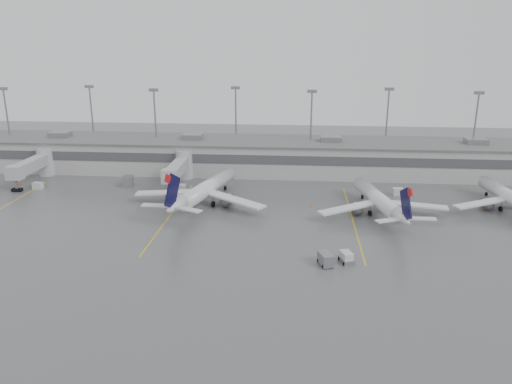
# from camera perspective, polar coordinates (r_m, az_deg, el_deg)

# --- Properties ---
(ground) EXTENTS (260.00, 260.00, 0.00)m
(ground) POSITION_cam_1_polar(r_m,az_deg,el_deg) (73.70, -0.96, -9.28)
(ground) COLOR #565659
(ground) RESTS_ON ground
(terminal) EXTENTS (152.00, 17.00, 9.45)m
(terminal) POSITION_cam_1_polar(r_m,az_deg,el_deg) (127.05, 1.68, 4.16)
(terminal) COLOR #A7A7A2
(terminal) RESTS_ON ground
(light_masts) EXTENTS (142.40, 8.00, 20.60)m
(light_masts) POSITION_cam_1_polar(r_m,az_deg,el_deg) (131.19, 1.86, 8.07)
(light_masts) COLOR gray
(light_masts) RESTS_ON ground
(jet_bridge_left) EXTENTS (4.00, 17.20, 7.00)m
(jet_bridge_left) POSITION_cam_1_polar(r_m,az_deg,el_deg) (130.84, -23.75, 2.94)
(jet_bridge_left) COLOR #9B9DA0
(jet_bridge_left) RESTS_ON ground
(jet_bridge_right) EXTENTS (4.00, 17.20, 7.00)m
(jet_bridge_right) POSITION_cam_1_polar(r_m,az_deg,el_deg) (118.24, -8.64, 2.83)
(jet_bridge_right) COLOR #9B9DA0
(jet_bridge_right) RESTS_ON ground
(stand_markings) EXTENTS (105.25, 40.00, 0.01)m
(stand_markings) POSITION_cam_1_polar(r_m,az_deg,el_deg) (95.68, 0.50, -2.87)
(stand_markings) COLOR yellow
(stand_markings) RESTS_ON ground
(jet_mid_left) EXTENTS (27.54, 31.28, 10.32)m
(jet_mid_left) POSITION_cam_1_polar(r_m,az_deg,el_deg) (102.19, -5.97, 0.25)
(jet_mid_left) COLOR silver
(jet_mid_left) RESTS_ON ground
(jet_mid_right) EXTENTS (25.10, 28.42, 9.30)m
(jet_mid_right) POSITION_cam_1_polar(r_m,az_deg,el_deg) (99.07, 13.97, -0.92)
(jet_mid_right) COLOR silver
(jet_mid_right) RESTS_ON ground
(jet_far_right) EXTENTS (24.44, 27.53, 8.92)m
(jet_far_right) POSITION_cam_1_polar(r_m,az_deg,el_deg) (110.59, 27.07, -0.51)
(jet_far_right) COLOR silver
(jet_far_right) RESTS_ON ground
(baggage_tug) EXTENTS (2.43, 3.06, 1.73)m
(baggage_tug) POSITION_cam_1_polar(r_m,az_deg,el_deg) (77.99, 10.28, -7.47)
(baggage_tug) COLOR silver
(baggage_tug) RESTS_ON ground
(baggage_cart) EXTENTS (2.55, 3.36, 1.91)m
(baggage_cart) POSITION_cam_1_polar(r_m,az_deg,el_deg) (76.51, 7.96, -7.58)
(baggage_cart) COLOR slate
(baggage_cart) RESTS_ON ground
(gse_uld_a) EXTENTS (2.26, 1.62, 1.51)m
(gse_uld_a) POSITION_cam_1_polar(r_m,az_deg,el_deg) (123.49, -23.67, 0.66)
(gse_uld_a) COLOR silver
(gse_uld_a) RESTS_ON ground
(gse_uld_b) EXTENTS (2.92, 2.14, 1.92)m
(gse_uld_b) POSITION_cam_1_polar(r_m,az_deg,el_deg) (111.41, -8.74, 0.37)
(gse_uld_b) COLOR silver
(gse_uld_b) RESTS_ON ground
(gse_uld_c) EXTENTS (2.40, 1.80, 1.55)m
(gse_uld_c) POSITION_cam_1_polar(r_m,az_deg,el_deg) (113.04, 15.88, 0.05)
(gse_uld_c) COLOR silver
(gse_uld_c) RESTS_ON ground
(gse_loader) EXTENTS (2.85, 3.89, 2.20)m
(gse_loader) POSITION_cam_1_polar(r_m,az_deg,el_deg) (119.31, -14.42, 1.22)
(gse_loader) COLOR slate
(gse_loader) RESTS_ON ground
(cone_a) EXTENTS (0.50, 0.50, 0.79)m
(cone_a) POSITION_cam_1_polar(r_m,az_deg,el_deg) (129.48, -25.32, 1.01)
(cone_a) COLOR #E35C04
(cone_a) RESTS_ON ground
(cone_b) EXTENTS (0.42, 0.42, 0.66)m
(cone_b) POSITION_cam_1_polar(r_m,az_deg,el_deg) (113.47, -10.52, 0.26)
(cone_b) COLOR #E35C04
(cone_b) RESTS_ON ground
(cone_c) EXTENTS (0.39, 0.39, 0.62)m
(cone_c) POSITION_cam_1_polar(r_m,az_deg,el_deg) (101.74, 6.40, -1.56)
(cone_c) COLOR #E35C04
(cone_c) RESTS_ON ground
(cone_d) EXTENTS (0.45, 0.45, 0.71)m
(cone_d) POSITION_cam_1_polar(r_m,az_deg,el_deg) (110.00, 24.64, -1.60)
(cone_d) COLOR #E35C04
(cone_d) RESTS_ON ground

